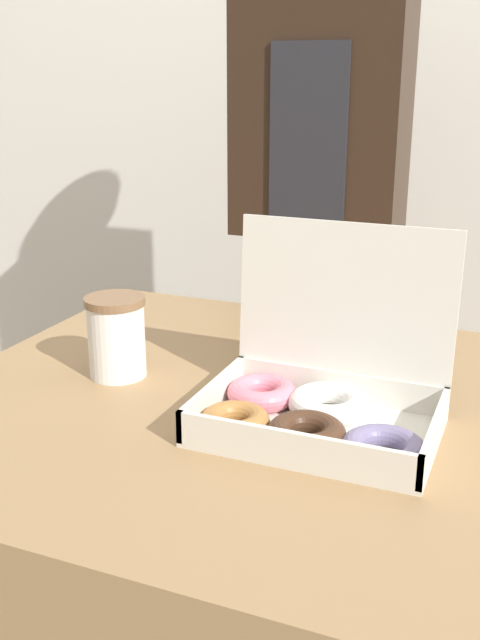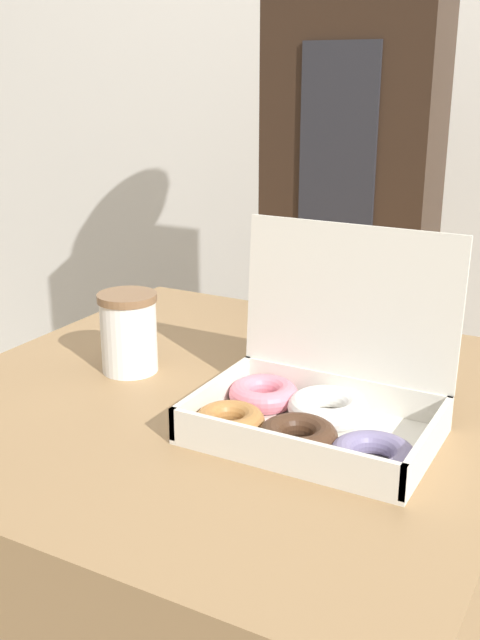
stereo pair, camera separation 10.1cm
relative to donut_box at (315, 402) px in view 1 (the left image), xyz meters
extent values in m
cube|color=silver|center=(-0.16, 1.19, 0.53)|extent=(10.00, 0.05, 2.60)
cube|color=#99754C|center=(-0.16, 0.06, -0.40)|extent=(0.85, 0.87, 0.73)
cube|color=silver|center=(0.01, -0.01, -0.04)|extent=(0.31, 0.21, 0.01)
cube|color=silver|center=(-0.14, -0.01, -0.01)|extent=(0.01, 0.21, 0.04)
cube|color=silver|center=(0.16, -0.01, -0.01)|extent=(0.01, 0.21, 0.04)
cube|color=silver|center=(0.01, -0.12, -0.01)|extent=(0.31, 0.01, 0.04)
cube|color=silver|center=(0.01, 0.09, -0.01)|extent=(0.31, 0.01, 0.04)
cube|color=silver|center=(0.01, 0.10, 0.12)|extent=(0.31, 0.02, 0.21)
torus|color=#A87038|center=(-0.09, -0.06, -0.02)|extent=(0.13, 0.13, 0.03)
torus|color=pink|center=(-0.09, 0.04, -0.02)|extent=(0.14, 0.14, 0.03)
torus|color=#422819|center=(0.01, -0.06, -0.02)|extent=(0.14, 0.14, 0.03)
torus|color=white|center=(0.01, 0.04, -0.02)|extent=(0.12, 0.12, 0.03)
torus|color=slate|center=(0.11, -0.06, -0.02)|extent=(0.15, 0.15, 0.03)
cylinder|color=white|center=(-0.34, 0.06, 0.02)|extent=(0.09, 0.09, 0.12)
cylinder|color=brown|center=(-0.34, 0.06, 0.08)|extent=(0.09, 0.09, 0.01)
cylinder|color=gray|center=(-0.20, 0.64, -0.34)|extent=(0.19, 0.19, 0.85)
cube|color=black|center=(-0.20, 0.64, 0.36)|extent=(0.35, 0.16, 0.54)
cube|color=#232328|center=(-0.20, 0.56, 0.30)|extent=(0.16, 0.01, 0.35)
camera|label=1|loc=(0.26, -0.88, 0.42)|focal=42.00mm
camera|label=2|loc=(0.35, -0.84, 0.42)|focal=42.00mm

